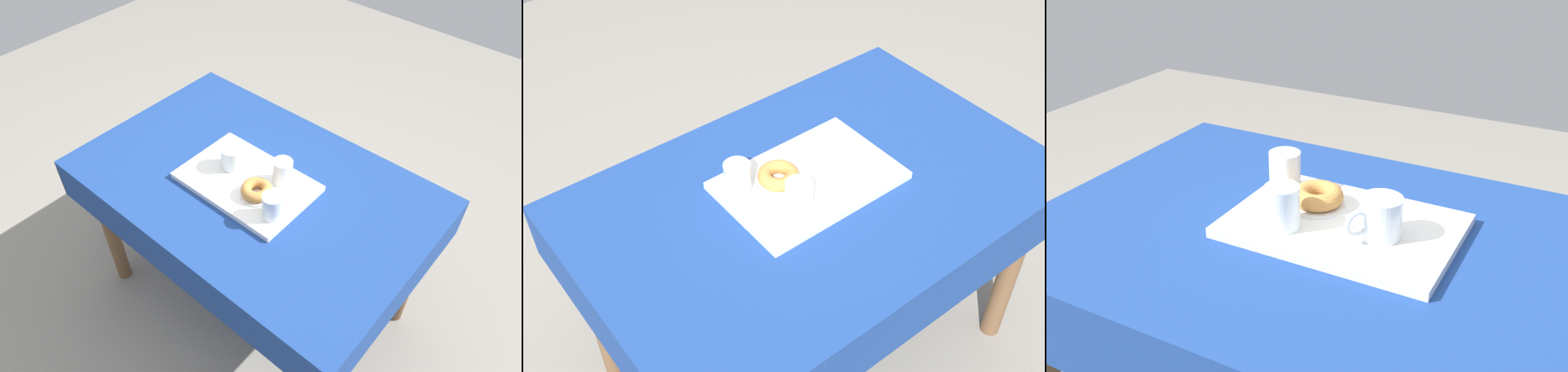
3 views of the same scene
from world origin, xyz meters
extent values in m
cube|color=navy|center=(0.00, 0.00, 0.73)|extent=(1.31, 0.86, 0.04)
cube|color=navy|center=(0.00, -0.43, 0.64)|extent=(1.31, 0.01, 0.14)
cube|color=navy|center=(0.65, 0.00, 0.64)|extent=(0.01, 0.86, 0.14)
cylinder|color=brown|center=(0.56, -0.34, 0.36)|extent=(0.06, 0.06, 0.71)
cube|color=white|center=(-0.01, -0.03, 0.76)|extent=(0.48, 0.32, 0.02)
cylinder|color=white|center=(-0.10, -0.01, 0.82)|extent=(0.09, 0.09, 0.09)
cylinder|color=#B27523|center=(-0.10, -0.01, 0.81)|extent=(0.07, 0.07, 0.06)
torus|color=white|center=(-0.07, 0.04, 0.82)|extent=(0.04, 0.06, 0.06)
cylinder|color=white|center=(0.18, -0.10, 0.82)|extent=(0.07, 0.07, 0.09)
cylinder|color=silver|center=(0.18, -0.10, 0.80)|extent=(0.06, 0.06, 0.04)
cylinder|color=white|center=(0.09, 0.05, 0.82)|extent=(0.07, 0.07, 0.09)
cylinder|color=silver|center=(0.09, 0.05, 0.80)|extent=(0.06, 0.06, 0.04)
cylinder|color=white|center=(0.07, -0.06, 0.78)|extent=(0.12, 0.12, 0.01)
torus|color=#BC7F3D|center=(0.07, -0.06, 0.80)|extent=(0.11, 0.11, 0.04)
camera|label=1|loc=(0.88, -0.97, 2.03)|focal=33.93mm
camera|label=2|loc=(0.90, 1.02, 2.03)|focal=47.15mm
camera|label=3|loc=(-0.47, 1.01, 1.41)|focal=42.77mm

